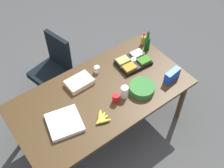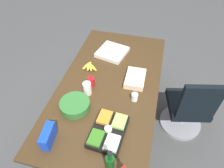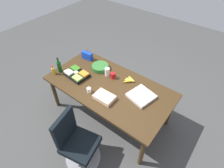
{
  "view_description": "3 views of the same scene",
  "coord_description": "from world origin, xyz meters",
  "views": [
    {
      "loc": [
        -1.15,
        -1.74,
        3.37
      ],
      "look_at": [
        0.14,
        -0.03,
        0.88
      ],
      "focal_mm": 44.67,
      "sensor_mm": 36.0,
      "label": 1
    },
    {
      "loc": [
        1.59,
        0.43,
        2.47
      ],
      "look_at": [
        0.06,
        0.05,
        0.85
      ],
      "focal_mm": 32.69,
      "sensor_mm": 36.0,
      "label": 2
    },
    {
      "loc": [
        -1.4,
        1.73,
        2.93
      ],
      "look_at": [
        -0.07,
        0.01,
        0.86
      ],
      "focal_mm": 29.12,
      "sensor_mm": 36.0,
      "label": 3
    }
  ],
  "objects": [
    {
      "name": "sheet_cake",
      "position": [
        -0.13,
        0.28,
        0.81
      ],
      "size": [
        0.32,
        0.23,
        0.07
      ],
      "primitive_type": "cube",
      "rotation": [
        0.0,
        0.0,
        0.02
      ],
      "color": "beige",
      "rests_on": "conference_table"
    },
    {
      "name": "office_chair",
      "position": [
        -0.16,
        0.98,
        0.38
      ],
      "size": [
        0.58,
        0.57,
        0.99
      ],
      "color": "gray",
      "rests_on": "ground"
    },
    {
      "name": "salad_bowl",
      "position": [
        0.42,
        -0.26,
        0.82
      ],
      "size": [
        0.34,
        0.34,
        0.08
      ],
      "primitive_type": "cylinder",
      "rotation": [
        0.0,
        0.0,
        0.1
      ],
      "color": "#2F6E2F",
      "rests_on": "conference_table"
    },
    {
      "name": "conference_table",
      "position": [
        0.0,
        0.0,
        0.71
      ],
      "size": [
        2.16,
        1.13,
        0.78
      ],
      "color": "#3D2A15",
      "rests_on": "ground"
    },
    {
      "name": "red_solo_cup",
      "position": [
        0.07,
        -0.2,
        0.83
      ],
      "size": [
        0.08,
        0.08,
        0.11
      ],
      "primitive_type": "cylinder",
      "rotation": [
        0.0,
        0.0,
        0.02
      ],
      "color": "red",
      "rests_on": "conference_table"
    },
    {
      "name": "wine_bottle",
      "position": [
        0.95,
        0.26,
        0.9
      ],
      "size": [
        0.09,
        0.09,
        0.3
      ],
      "color": "#0D4213",
      "rests_on": "conference_table"
    },
    {
      "name": "chip_bag_blue",
      "position": [
        0.83,
        -0.34,
        0.85
      ],
      "size": [
        0.23,
        0.1,
        0.15
      ],
      "primitive_type": "cube",
      "rotation": [
        0.0,
        0.0,
        0.11
      ],
      "color": "blue",
      "rests_on": "conference_table"
    },
    {
      "name": "mayo_jar",
      "position": [
        0.2,
        -0.19,
        0.86
      ],
      "size": [
        0.1,
        0.1,
        0.15
      ],
      "primitive_type": "cylinder",
      "rotation": [
        0.0,
        0.0,
        -0.13
      ],
      "color": "white",
      "rests_on": "conference_table"
    },
    {
      "name": "paper_cup",
      "position": [
        0.17,
        0.32,
        0.82
      ],
      "size": [
        0.08,
        0.08,
        0.09
      ],
      "primitive_type": "cylinder",
      "rotation": [
        0.0,
        0.0,
        -0.08
      ],
      "color": "white",
      "rests_on": "conference_table"
    },
    {
      "name": "pizza_box",
      "position": [
        -0.57,
        -0.11,
        0.8
      ],
      "size": [
        0.43,
        0.43,
        0.05
      ],
      "primitive_type": "cube",
      "rotation": [
        0.0,
        0.0,
        -0.23
      ],
      "color": "silver",
      "rests_on": "conference_table"
    },
    {
      "name": "banana_bunch",
      "position": [
        -0.21,
        -0.31,
        0.8
      ],
      "size": [
        0.18,
        0.2,
        0.04
      ],
      "color": "yellow",
      "rests_on": "conference_table"
    },
    {
      "name": "ground_plane",
      "position": [
        0.0,
        0.0,
        0.0
      ],
      "size": [
        10.0,
        10.0,
        0.0
      ],
      "primitive_type": "plane",
      "color": "#444443"
    },
    {
      "name": "veggie_tray",
      "position": [
        0.63,
        0.15,
        0.82
      ],
      "size": [
        0.44,
        0.33,
        0.09
      ],
      "color": "black",
      "rests_on": "conference_table"
    }
  ]
}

